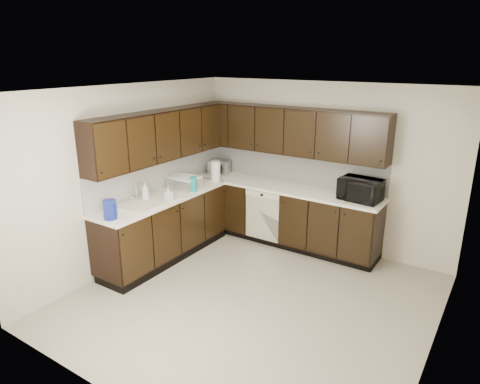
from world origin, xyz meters
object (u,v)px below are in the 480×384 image
at_px(storage_bin, 185,182).
at_px(blue_pitcher, 110,210).
at_px(sink, 148,207).
at_px(microwave, 360,190).
at_px(toaster_oven, 220,167).

distance_m(storage_bin, blue_pitcher, 1.48).
xyz_separation_m(sink, microwave, (2.38, 1.68, 0.21)).
height_order(toaster_oven, storage_bin, toaster_oven).
height_order(sink, storage_bin, sink).
bearing_deg(sink, microwave, 35.28).
distance_m(microwave, blue_pitcher, 3.31).
bearing_deg(microwave, storage_bin, -154.45).
relative_size(toaster_oven, blue_pitcher, 1.41).
relative_size(microwave, storage_bin, 1.26).
xyz_separation_m(sink, blue_pitcher, (0.06, -0.69, 0.18)).
bearing_deg(blue_pitcher, sink, 101.50).
bearing_deg(microwave, toaster_oven, -176.84).
bearing_deg(microwave, blue_pitcher, -129.21).
height_order(sink, microwave, microwave).
xyz_separation_m(storage_bin, blue_pitcher, (0.07, -1.48, 0.04)).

